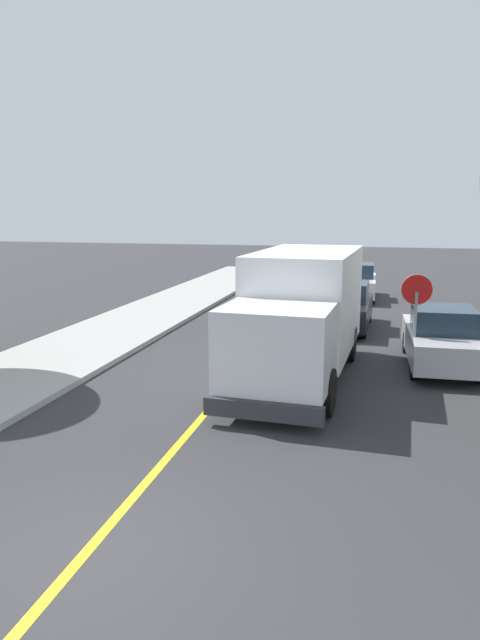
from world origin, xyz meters
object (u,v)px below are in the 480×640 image
(box_truck, at_px, (301,310))
(parked_van_across, at_px, (442,338))
(parked_car_near, at_px, (344,307))
(parked_car_mid, at_px, (356,282))
(stop_sign, at_px, (416,305))

(box_truck, bearing_deg, parked_van_across, 27.50)
(box_truck, height_order, parked_car_near, box_truck)
(parked_car_near, xyz_separation_m, parked_van_across, (2.90, -4.52, 0.00))
(box_truck, distance_m, parked_van_across, 4.19)
(parked_car_mid, bearing_deg, parked_van_across, -76.68)
(box_truck, distance_m, parked_car_near, 6.51)
(parked_car_near, bearing_deg, box_truck, -96.34)
(parked_car_near, distance_m, parked_van_across, 5.37)
(parked_car_near, bearing_deg, parked_van_across, -57.29)
(parked_car_mid, height_order, parked_van_across, same)
(parked_car_near, bearing_deg, stop_sign, -69.22)
(box_truck, height_order, parked_van_across, box_truck)
(parked_car_near, bearing_deg, parked_car_mid, 89.04)
(parked_car_near, height_order, parked_car_mid, same)
(parked_car_mid, xyz_separation_m, stop_sign, (1.99, -12.79, 1.06))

